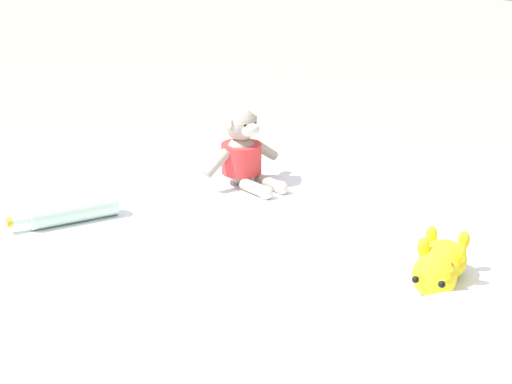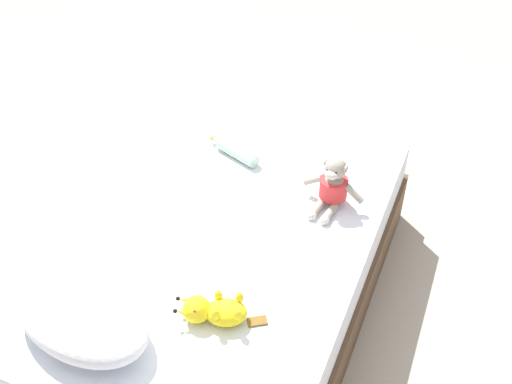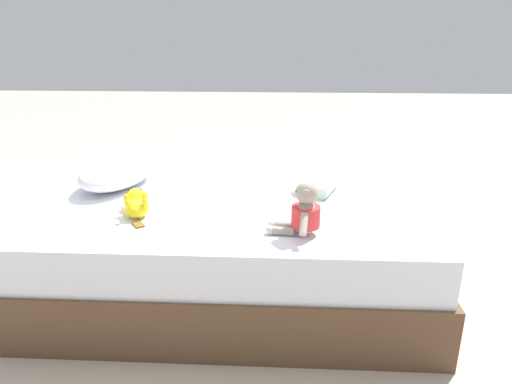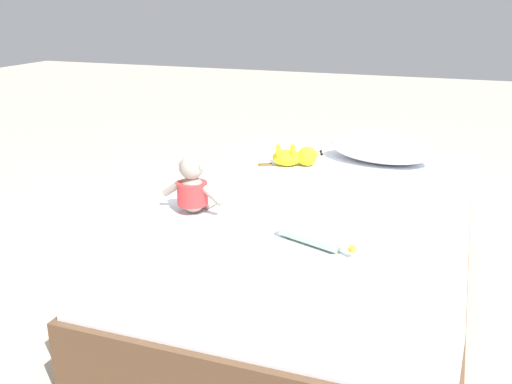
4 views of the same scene
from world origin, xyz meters
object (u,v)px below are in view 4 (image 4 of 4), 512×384
plush_monkey (194,188)px  glass_bottle (311,236)px  pillow (381,147)px  plush_yellow_creature (295,156)px  bed (312,250)px

plush_monkey → glass_bottle: (0.52, -0.15, -0.06)m
pillow → plush_monkey: bearing=-120.7°
pillow → plush_yellow_creature: 0.45m
plush_monkey → plush_yellow_creature: plush_monkey is taller
bed → glass_bottle: bearing=-76.4°
plush_yellow_creature → bed: bearing=-64.4°
bed → pillow: bearing=74.4°
plush_monkey → glass_bottle: plush_monkey is taller
pillow → plush_monkey: plush_monkey is taller
glass_bottle → plush_monkey: bearing=163.6°
glass_bottle → bed: bearing=103.6°
bed → glass_bottle: size_ratio=6.50×
bed → glass_bottle: (0.12, -0.49, 0.28)m
plush_monkey → pillow: bearing=59.3°
plush_yellow_creature → glass_bottle: bearing=-70.5°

